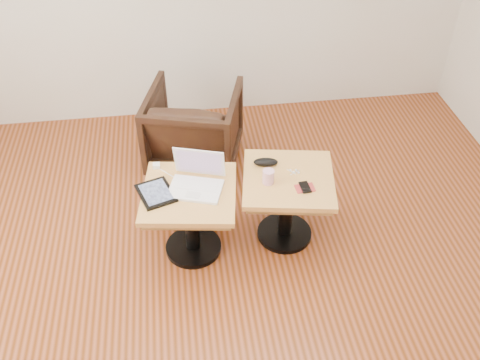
{
  "coord_description": "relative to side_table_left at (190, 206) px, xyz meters",
  "views": [
    {
      "loc": [
        -0.22,
        -1.89,
        2.65
      ],
      "look_at": [
        0.11,
        0.55,
        0.56
      ],
      "focal_mm": 40.0,
      "sensor_mm": 36.0,
      "label": 1
    }
  ],
  "objects": [
    {
      "name": "tablet",
      "position": [
        -0.2,
        -0.0,
        0.14
      ],
      "size": [
        0.26,
        0.3,
        0.02
      ],
      "rotation": [
        0.0,
        0.0,
        0.33
      ],
      "color": "black",
      "rests_on": "side_table_left"
    },
    {
      "name": "striped_cup",
      "position": [
        0.49,
        0.01,
        0.17
      ],
      "size": [
        0.1,
        0.1,
        0.09
      ],
      "primitive_type": "cylinder",
      "rotation": [
        0.0,
        0.0,
        -0.5
      ],
      "color": "#D05788",
      "rests_on": "side_table_right"
    },
    {
      "name": "glasses_case",
      "position": [
        0.5,
        0.18,
        0.15
      ],
      "size": [
        0.17,
        0.09,
        0.05
      ],
      "primitive_type": "ellipsoid",
      "rotation": [
        0.0,
        0.0,
        -0.14
      ],
      "color": "black",
      "rests_on": "side_table_right"
    },
    {
      "name": "side_table_right",
      "position": [
        0.62,
        0.04,
        0.0
      ],
      "size": [
        0.65,
        0.65,
        0.51
      ],
      "rotation": [
        0.0,
        0.0,
        -0.17
      ],
      "color": "black",
      "rests_on": "ground"
    },
    {
      "name": "laptop",
      "position": [
        0.05,
        0.04,
        0.17
      ],
      "size": [
        0.38,
        0.34,
        0.22
      ],
      "rotation": [
        0.0,
        0.0,
        -0.31
      ],
      "color": "white",
      "rests_on": "side_table_left"
    },
    {
      "name": "earbuds_tangle",
      "position": [
        0.67,
        0.09,
        0.13
      ],
      "size": [
        0.08,
        0.05,
        0.01
      ],
      "color": "white",
      "rests_on": "side_table_right"
    },
    {
      "name": "phone_on_sleeve",
      "position": [
        0.7,
        -0.07,
        0.13
      ],
      "size": [
        0.12,
        0.11,
        0.01
      ],
      "rotation": [
        0.0,
        0.0,
        0.07
      ],
      "color": "#A53B2B",
      "rests_on": "side_table_right"
    },
    {
      "name": "armchair",
      "position": [
        0.09,
        0.96,
        -0.07
      ],
      "size": [
        0.83,
        0.85,
        0.63
      ],
      "primitive_type": "imported",
      "rotation": [
        0.0,
        0.0,
        2.87
      ],
      "color": "black",
      "rests_on": "ground"
    },
    {
      "name": "room_shell",
      "position": [
        0.2,
        -0.55,
        0.97
      ],
      "size": [
        4.52,
        4.52,
        2.71
      ],
      "color": "#5B280C",
      "rests_on": "ground"
    },
    {
      "name": "charging_adapter",
      "position": [
        -0.19,
        0.26,
        0.14
      ],
      "size": [
        0.05,
        0.05,
        0.03
      ],
      "primitive_type": "cube",
      "rotation": [
        0.0,
        0.0,
        -0.04
      ],
      "color": "white",
      "rests_on": "side_table_left"
    },
    {
      "name": "side_table_left",
      "position": [
        0.0,
        0.0,
        0.0
      ],
      "size": [
        0.64,
        0.64,
        0.51
      ],
      "rotation": [
        0.0,
        0.0,
        -0.14
      ],
      "color": "black",
      "rests_on": "ground"
    }
  ]
}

